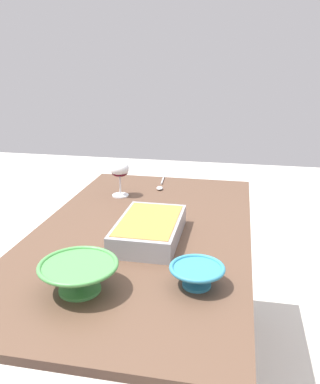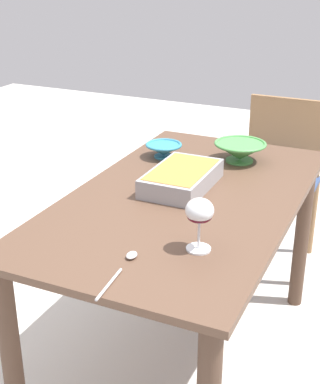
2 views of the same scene
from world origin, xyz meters
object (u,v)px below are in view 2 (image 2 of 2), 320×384
wine_glass (200,214)px  mixing_bowl (240,151)px  casserole_dish (182,177)px  small_bowl (164,149)px  dining_table (185,228)px  serving_spoon (124,265)px  chair (278,174)px

wine_glass → mixing_bowl: 0.79m
casserole_dish → small_bowl: 0.33m
dining_table → mixing_bowl: 0.46m
casserole_dish → small_bowl: size_ratio=2.25×
serving_spoon → wine_glass: bearing=139.4°
dining_table → mixing_bowl: size_ratio=6.42×
dining_table → chair: (-1.05, 0.10, -0.14)m
mixing_bowl → serving_spoon: bearing=-2.3°
chair → wine_glass: bearing=3.4°
dining_table → chair: 1.06m
chair → serving_spoon: chair is taller
small_bowl → serving_spoon: small_bowl is taller
dining_table → mixing_bowl: mixing_bowl is taller
chair → casserole_dish: (0.98, -0.15, 0.32)m
dining_table → mixing_bowl: (-0.42, 0.07, 0.18)m
dining_table → serving_spoon: size_ratio=5.37×
dining_table → chair: size_ratio=1.60×
small_bowl → serving_spoon: size_ratio=0.60×
dining_table → small_bowl: small_bowl is taller
dining_table → casserole_dish: bearing=-147.0°
chair → mixing_bowl: (0.63, -0.03, 0.32)m
chair → casserole_dish: size_ratio=2.49×
mixing_bowl → casserole_dish: bearing=-17.6°
casserole_dish → mixing_bowl: 0.37m
dining_table → wine_glass: (0.36, 0.19, 0.25)m
serving_spoon → casserole_dish: bearing=-172.8°
chair → mixing_bowl: size_ratio=4.01×
dining_table → wine_glass: wine_glass is taller
wine_glass → mixing_bowl: wine_glass is taller
serving_spoon → mixing_bowl: bearing=177.7°
dining_table → small_bowl: size_ratio=8.97×
casserole_dish → mixing_bowl: bearing=162.4°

